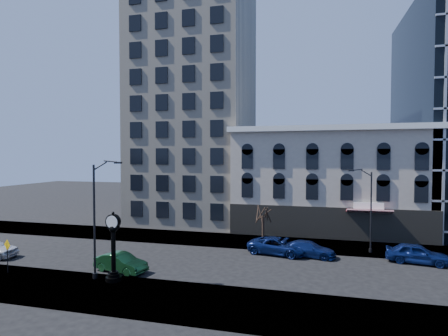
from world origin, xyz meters
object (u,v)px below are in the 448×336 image
(street_clock, at_px, (113,250))
(street_lamp_near, at_px, (102,188))
(car_near_b, at_px, (121,263))
(warning_sign, at_px, (7,250))

(street_clock, distance_m, street_lamp_near, 4.54)
(street_clock, xyz_separation_m, car_near_b, (-0.73, 2.20, -1.67))
(warning_sign, xyz_separation_m, car_near_b, (8.16, 2.69, -1.17))
(street_clock, distance_m, car_near_b, 2.86)
(street_lamp_near, height_order, warning_sign, street_lamp_near)
(car_near_b, bearing_deg, street_lamp_near, -174.47)
(street_clock, bearing_deg, warning_sign, -176.00)
(street_lamp_near, xyz_separation_m, warning_sign, (-7.93, -0.64, -4.93))
(street_lamp_near, bearing_deg, street_clock, -14.61)
(street_lamp_near, xyz_separation_m, car_near_b, (0.23, 2.05, -6.10))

